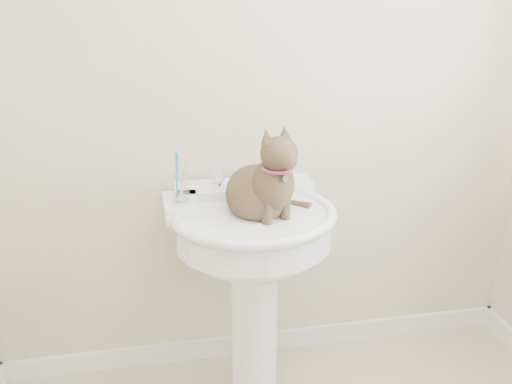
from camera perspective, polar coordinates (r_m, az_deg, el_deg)
wall_back at (r=2.43m, az=0.55°, el=10.87°), size 2.20×0.00×2.50m
baseboard_back at (r=2.91m, az=0.50°, el=-13.18°), size 2.20×0.02×0.09m
pedestal_sink at (r=2.33m, az=-0.27°, el=-5.04°), size 0.61×0.60×0.84m
faucet at (r=2.38m, az=-0.91°, el=1.32°), size 0.28×0.12×0.14m
soap_bar at (r=2.48m, az=0.13°, el=1.54°), size 0.10×0.07×0.03m
toothbrush_cup at (r=2.26m, az=-6.70°, el=0.27°), size 0.07×0.07×0.18m
cat at (r=2.23m, az=0.58°, el=0.36°), size 0.25×0.31×0.46m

